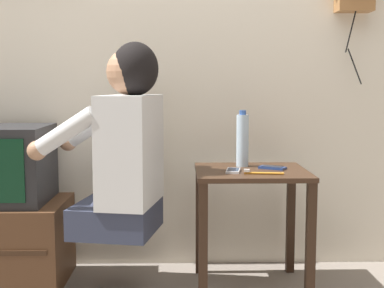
# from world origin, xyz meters

# --- Properties ---
(wall_back) EXTENTS (6.80, 0.05, 2.55)m
(wall_back) POSITION_xyz_m (0.00, 1.06, 1.27)
(wall_back) COLOR silver
(wall_back) RESTS_ON ground_plane
(side_table) EXTENTS (0.53, 0.48, 0.58)m
(side_table) POSITION_xyz_m (0.40, 0.67, 0.45)
(side_table) COLOR #382316
(side_table) RESTS_ON ground_plane
(person) EXTENTS (0.59, 0.50, 0.88)m
(person) POSITION_xyz_m (-0.19, 0.62, 0.70)
(person) COLOR #2D3347
(person) RESTS_ON ground_plane
(cell_phone_held) EXTENTS (0.08, 0.13, 0.01)m
(cell_phone_held) POSITION_xyz_m (0.31, 0.61, 0.58)
(cell_phone_held) COLOR silver
(cell_phone_held) RESTS_ON side_table
(cell_phone_spare) EXTENTS (0.14, 0.12, 0.01)m
(cell_phone_spare) POSITION_xyz_m (0.51, 0.69, 0.58)
(cell_phone_spare) COLOR navy
(cell_phone_spare) RESTS_ON side_table
(water_bottle) EXTENTS (0.06, 0.06, 0.28)m
(water_bottle) POSITION_xyz_m (0.37, 0.78, 0.71)
(water_bottle) COLOR #ADC6DB
(water_bottle) RESTS_ON side_table
(toothbrush) EXTENTS (0.18, 0.03, 0.02)m
(toothbrush) POSITION_xyz_m (0.43, 0.54, 0.59)
(toothbrush) COLOR orange
(toothbrush) RESTS_ON side_table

